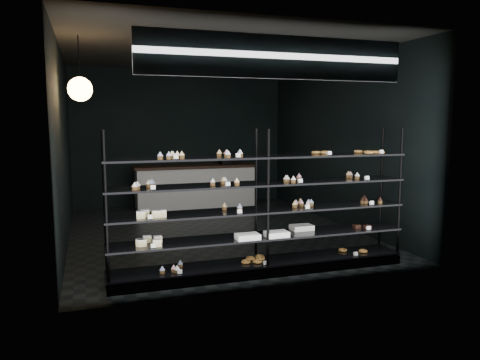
{
  "coord_description": "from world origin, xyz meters",
  "views": [
    {
      "loc": [
        -2.14,
        -8.08,
        2.03
      ],
      "look_at": [
        -0.11,
        -1.9,
        1.19
      ],
      "focal_mm": 35.0,
      "sensor_mm": 36.0,
      "label": 1
    }
  ],
  "objects": [
    {
      "name": "room",
      "position": [
        0.0,
        0.0,
        1.6
      ],
      "size": [
        5.01,
        6.01,
        3.2
      ],
      "color": "black",
      "rests_on": "ground"
    },
    {
      "name": "display_shelf",
      "position": [
        -0.01,
        -2.45,
        0.63
      ],
      "size": [
        4.0,
        0.5,
        1.91
      ],
      "color": "black",
      "rests_on": "room"
    },
    {
      "name": "signage",
      "position": [
        0.0,
        -2.93,
        2.75
      ],
      "size": [
        3.3,
        0.05,
        0.5
      ],
      "color": "#0D1C45",
      "rests_on": "room"
    },
    {
      "name": "pendant_lamp",
      "position": [
        -2.2,
        -1.08,
        2.45
      ],
      "size": [
        0.34,
        0.34,
        0.9
      ],
      "color": "black",
      "rests_on": "room"
    },
    {
      "name": "service_counter",
      "position": [
        0.24,
        2.5,
        0.5
      ],
      "size": [
        2.83,
        0.65,
        1.23
      ],
      "color": "silver",
      "rests_on": "room"
    }
  ]
}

